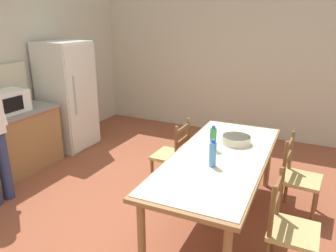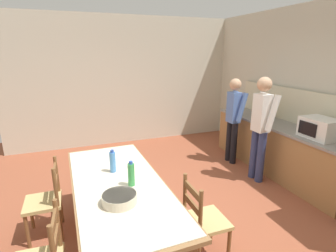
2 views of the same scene
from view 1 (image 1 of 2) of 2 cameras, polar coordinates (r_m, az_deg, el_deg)
The scene contains 11 objects.
ground_plane at distance 3.86m, azimuth -4.39°, elevation -15.19°, with size 8.32×8.32×0.00m, color brown.
wall_right at distance 6.27m, azimuth 10.86°, elevation 11.89°, with size 0.12×5.20×2.90m, color beige.
refrigerator at distance 5.72m, azimuth -17.14°, elevation 5.03°, with size 0.72×0.73×1.77m.
microwave at distance 4.97m, azimuth -26.27°, elevation 3.79°, with size 0.50×0.39×0.30m.
dining_table at distance 3.46m, azimuth 9.02°, elevation -6.17°, with size 2.29×0.99×0.78m.
bottle_near_centre at distance 3.13m, azimuth 7.76°, elevation -4.87°, with size 0.07×0.07×0.27m.
bottle_off_centre at distance 3.51m, azimuth 7.86°, elevation -2.22°, with size 0.07×0.07×0.27m.
serving_bowl at distance 3.75m, azimuth 11.81°, elevation -2.28°, with size 0.32×0.32×0.09m.
chair_side_near_right at distance 3.94m, azimuth 21.70°, elevation -8.38°, with size 0.44×0.42×0.91m.
chair_side_far_right at distance 4.23m, azimuth 0.84°, elevation -5.09°, with size 0.42×0.40×0.91m.
chair_side_near_left at distance 3.05m, azimuth 20.33°, elevation -16.54°, with size 0.42×0.40×0.91m.
Camera 1 is at (-2.74, -1.67, 2.14)m, focal length 35.00 mm.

